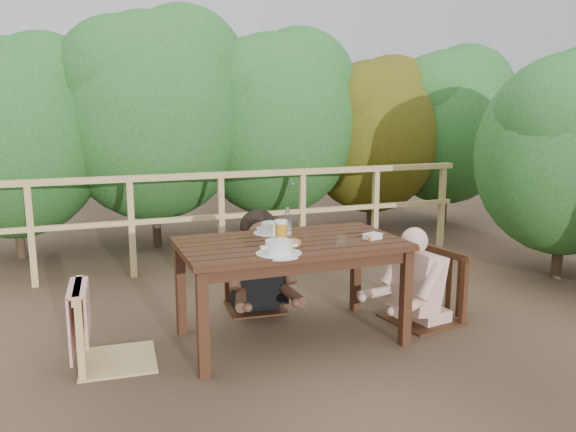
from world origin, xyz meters
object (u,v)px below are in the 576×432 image
object	(u,v)px
chair_far	(255,254)
soup_far	(272,229)
diner_right	(428,243)
soup_near	(279,248)
beer_glass	(281,232)
chair_left	(114,288)
table	(290,291)
woman	(254,231)
bread_roll	(293,244)
tumbler	(342,242)
chair_right	(424,256)
butter_tub	(373,237)
bottle	(288,223)

from	to	relation	value
chair_far	soup_far	world-z (taller)	chair_far
diner_right	soup_near	world-z (taller)	diner_right
diner_right	chair_far	bearing A→B (deg)	49.23
beer_glass	diner_right	bearing A→B (deg)	0.23
chair_left	soup_far	xyz separation A→B (m)	(1.17, 0.24, 0.25)
table	woman	xyz separation A→B (m)	(-0.04, 0.72, 0.30)
woman	bread_roll	size ratio (longest dim) A/B	10.73
tumbler	chair_far	bearing A→B (deg)	107.39
chair_far	soup_far	distance (m)	0.51
woman	diner_right	distance (m)	1.39
soup_near	bread_roll	size ratio (longest dim) A/B	2.42
tumbler	chair_right	bearing A→B (deg)	17.39
soup_far	butter_tub	size ratio (longest dim) A/B	2.24
table	soup_near	bearing A→B (deg)	-122.84
bread_roll	beer_glass	bearing A→B (deg)	100.32
soup_near	bread_roll	xyz separation A→B (m)	(0.14, 0.13, -0.01)
chair_left	tumbler	size ratio (longest dim) A/B	12.33
table	tumbler	world-z (taller)	tumbler
chair_right	beer_glass	bearing A→B (deg)	-98.83
chair_right	diner_right	size ratio (longest dim) A/B	0.83
chair_far	soup_far	size ratio (longest dim) A/B	3.33
woman	diner_right	xyz separation A→B (m)	(1.17, -0.74, -0.03)
soup_near	bread_roll	bearing A→B (deg)	41.84
diner_right	bottle	distance (m)	1.14
soup_near	bread_roll	world-z (taller)	soup_near
soup_near	soup_far	distance (m)	0.61
chair_right	tumbler	size ratio (longest dim) A/B	12.58
soup_far	beer_glass	bearing A→B (deg)	-97.62
soup_near	bottle	xyz separation A→B (m)	(0.21, 0.40, 0.07)
beer_glass	butter_tub	bearing A→B (deg)	-11.32
beer_glass	butter_tub	world-z (taller)	beer_glass
diner_right	soup_near	bearing A→B (deg)	93.07
table	bottle	size ratio (longest dim) A/B	6.61
table	woman	bearing A→B (deg)	93.55
tumbler	beer_glass	bearing A→B (deg)	143.18
chair_far	woman	xyz separation A→B (m)	(0.00, 0.02, 0.19)
soup_far	bottle	distance (m)	0.21
chair_far	tumbler	xyz separation A→B (m)	(0.31, -0.98, 0.29)
chair_right	soup_far	bearing A→B (deg)	-114.21
soup_far	bottle	world-z (taller)	bottle
diner_right	bottle	bearing A→B (deg)	74.75
tumbler	butter_tub	xyz separation A→B (m)	(0.30, 0.13, -0.01)
bread_roll	butter_tub	bearing A→B (deg)	1.94
chair_far	soup_far	bearing A→B (deg)	-84.28
table	chair_far	world-z (taller)	chair_far
bread_roll	beer_glass	size ratio (longest dim) A/B	0.72
soup_near	tumbler	bearing A→B (deg)	2.93
chair_far	butter_tub	distance (m)	1.09
chair_far	diner_right	bearing A→B (deg)	-27.07
chair_far	butter_tub	xyz separation A→B (m)	(0.61, -0.86, 0.28)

